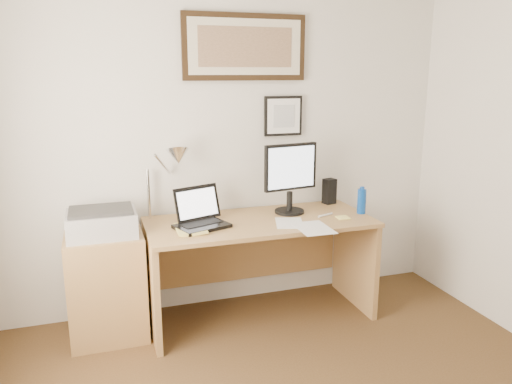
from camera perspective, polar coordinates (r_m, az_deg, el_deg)
name	(u,v)px	position (r m, az deg, el deg)	size (l,w,h in m)	color
wall_back	(225,144)	(3.75, -3.52, 5.47)	(3.50, 0.02, 2.50)	silver
side_cabinet	(107,287)	(3.56, -16.64, -10.36)	(0.50, 0.40, 0.73)	olive
water_bottle	(362,201)	(3.78, 11.98, -1.05)	(0.06, 0.06, 0.18)	#0B3E99
bottle_cap	(362,188)	(3.76, 12.05, 0.45)	(0.03, 0.03, 0.02)	#0B3E99
speaker	(329,191)	(4.02, 8.38, 0.09)	(0.09, 0.08, 0.20)	black
paper_sheet_a	(289,223)	(3.49, 3.83, -3.55)	(0.19, 0.27, 0.00)	silver
paper_sheet_b	(313,228)	(3.39, 6.59, -4.11)	(0.22, 0.31, 0.00)	silver
sticky_pad	(343,218)	(3.64, 9.90, -2.90)	(0.09, 0.09, 0.01)	#FFF078
marker_pen	(325,215)	(3.68, 7.94, -2.63)	(0.02, 0.02, 0.14)	silver
book	(176,230)	(3.34, -9.13, -4.33)	(0.19, 0.26, 0.02)	#DDCE68
desk	(256,247)	(3.70, 0.03, -6.35)	(1.60, 0.70, 0.75)	olive
laptop	(200,218)	(3.43, -6.39, -2.93)	(0.40, 0.40, 0.26)	black
lcd_monitor	(290,175)	(3.67, 3.96, 1.96)	(0.42, 0.22, 0.52)	black
printer	(102,222)	(3.42, -17.22, -3.34)	(0.44, 0.34, 0.18)	#A2A1A4
desk_lamp	(175,159)	(3.49, -9.22, 3.69)	(0.29, 0.27, 0.53)	silver
picture_large	(245,47)	(3.73, -1.25, 16.23)	(0.92, 0.04, 0.47)	black
picture_small	(283,116)	(3.84, 3.12, 8.67)	(0.30, 0.03, 0.30)	black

